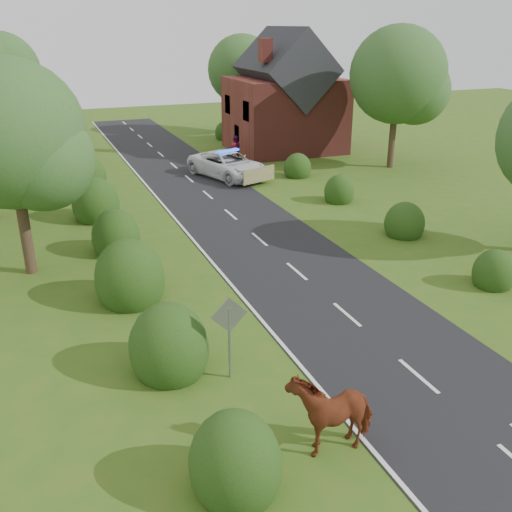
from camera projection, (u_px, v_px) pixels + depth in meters
name	position (u px, v px, depth m)	size (l,w,h in m)	color
ground	(418.00, 377.00, 16.31)	(120.00, 120.00, 0.00)	#335D18
road	(237.00, 220.00, 29.17)	(6.00, 70.00, 0.02)	black
road_markings	(221.00, 237.00, 26.84)	(4.96, 70.00, 0.01)	white
hedgerow_left	(118.00, 246.00, 23.80)	(2.75, 50.41, 3.00)	#1B3A17
hedgerow_right	(390.00, 217.00, 28.00)	(2.10, 45.78, 2.10)	#1B3A17
tree_left_a	(18.00, 141.00, 21.08)	(5.74, 5.60, 8.38)	#332316
tree_left_d	(5.00, 74.00, 44.82)	(6.15, 6.00, 8.89)	#332316
tree_right_b	(403.00, 79.00, 37.74)	(6.56, 6.40, 9.40)	#332316
tree_right_c	(246.00, 73.00, 49.97)	(6.15, 6.00, 8.58)	#332316
road_sign	(229.00, 326.00, 15.66)	(1.06, 0.08, 2.53)	gray
house	(285.00, 101.00, 43.90)	(8.00, 7.40, 9.17)	maroon
cow	(331.00, 413.00, 13.50)	(1.21, 2.29, 1.62)	maroon
police_van	(228.00, 165.00, 36.99)	(4.60, 6.59, 1.82)	silver
pedestrian_red	(234.00, 154.00, 39.89)	(0.61, 0.40, 1.69)	#B21B1B
pedestrian_purple	(235.00, 148.00, 41.61)	(0.88, 0.69, 1.82)	#511457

